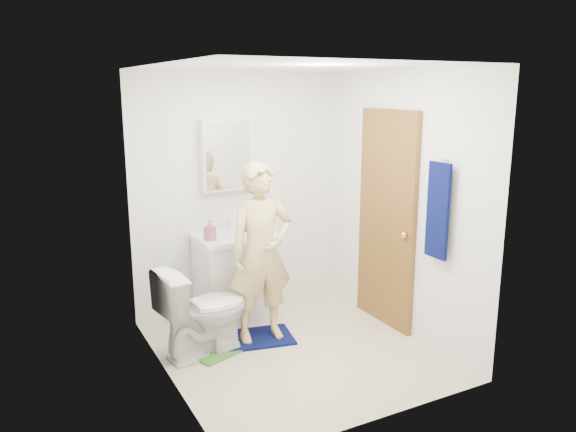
% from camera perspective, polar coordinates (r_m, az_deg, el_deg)
% --- Properties ---
extents(floor, '(2.20, 2.40, 0.02)m').
position_cam_1_polar(floor, '(5.05, 0.65, -13.51)').
color(floor, beige).
rests_on(floor, ground).
extents(ceiling, '(2.20, 2.40, 0.02)m').
position_cam_1_polar(ceiling, '(4.53, 0.73, 15.09)').
color(ceiling, white).
rests_on(ceiling, ground).
extents(wall_back, '(2.20, 0.02, 2.40)m').
position_cam_1_polar(wall_back, '(5.71, -5.10, 2.39)').
color(wall_back, white).
rests_on(wall_back, ground).
extents(wall_front, '(2.20, 0.02, 2.40)m').
position_cam_1_polar(wall_front, '(3.66, 9.77, -3.74)').
color(wall_front, white).
rests_on(wall_front, ground).
extents(wall_left, '(0.02, 2.40, 2.40)m').
position_cam_1_polar(wall_left, '(4.24, -12.61, -1.56)').
color(wall_left, white).
rests_on(wall_left, ground).
extents(wall_right, '(0.02, 2.40, 2.40)m').
position_cam_1_polar(wall_right, '(5.25, 11.40, 1.25)').
color(wall_right, white).
rests_on(wall_right, ground).
extents(vanity_cabinet, '(0.75, 0.55, 0.80)m').
position_cam_1_polar(vanity_cabinet, '(5.60, -5.19, -6.31)').
color(vanity_cabinet, white).
rests_on(vanity_cabinet, floor).
extents(countertop, '(0.79, 0.59, 0.05)m').
position_cam_1_polar(countertop, '(5.47, -5.27, -2.11)').
color(countertop, white).
rests_on(countertop, vanity_cabinet).
extents(sink_basin, '(0.40, 0.40, 0.03)m').
position_cam_1_polar(sink_basin, '(5.47, -5.28, -1.96)').
color(sink_basin, white).
rests_on(sink_basin, countertop).
extents(faucet, '(0.03, 0.03, 0.12)m').
position_cam_1_polar(faucet, '(5.62, -6.00, -0.85)').
color(faucet, silver).
rests_on(faucet, countertop).
extents(medicine_cabinet, '(0.50, 0.12, 0.70)m').
position_cam_1_polar(medicine_cabinet, '(5.54, -6.34, 6.21)').
color(medicine_cabinet, white).
rests_on(medicine_cabinet, wall_back).
extents(mirror_panel, '(0.46, 0.01, 0.66)m').
position_cam_1_polar(mirror_panel, '(5.48, -6.10, 6.14)').
color(mirror_panel, white).
rests_on(mirror_panel, wall_back).
extents(door, '(0.05, 0.80, 2.05)m').
position_cam_1_polar(door, '(5.38, 9.95, -0.33)').
color(door, brown).
rests_on(door, ground).
extents(door_knob, '(0.07, 0.07, 0.07)m').
position_cam_1_polar(door_knob, '(5.13, 11.73, -1.91)').
color(door_knob, gold).
rests_on(door_knob, door).
extents(towel, '(0.03, 0.24, 0.80)m').
position_cam_1_polar(towel, '(4.77, 14.98, 0.52)').
color(towel, '#070E46').
rests_on(towel, wall_right).
extents(towel_hook, '(0.06, 0.02, 0.02)m').
position_cam_1_polar(towel_hook, '(4.73, 15.63, 5.54)').
color(towel_hook, silver).
rests_on(towel_hook, wall_right).
extents(toilet, '(0.83, 0.55, 0.79)m').
position_cam_1_polar(toilet, '(4.88, -8.55, -9.44)').
color(toilet, white).
rests_on(toilet, floor).
extents(bath_mat, '(0.69, 0.55, 0.02)m').
position_cam_1_polar(bath_mat, '(5.24, -3.05, -12.25)').
color(bath_mat, '#070E46').
rests_on(bath_mat, floor).
extents(green_rug, '(0.53, 0.49, 0.02)m').
position_cam_1_polar(green_rug, '(5.05, -7.45, -13.41)').
color(green_rug, '#41862C').
rests_on(green_rug, floor).
extents(soap_dispenser, '(0.11, 0.11, 0.19)m').
position_cam_1_polar(soap_dispenser, '(5.26, -7.95, -1.46)').
color(soap_dispenser, '#B2536D').
rests_on(soap_dispenser, countertop).
extents(toothbrush_cup, '(0.16, 0.16, 0.10)m').
position_cam_1_polar(toothbrush_cup, '(5.55, -4.57, -1.09)').
color(toothbrush_cup, '#623E88').
rests_on(toothbrush_cup, countertop).
extents(man, '(0.61, 0.42, 1.60)m').
position_cam_1_polar(man, '(4.94, -2.73, -3.74)').
color(man, '#D1B675').
rests_on(man, bath_mat).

